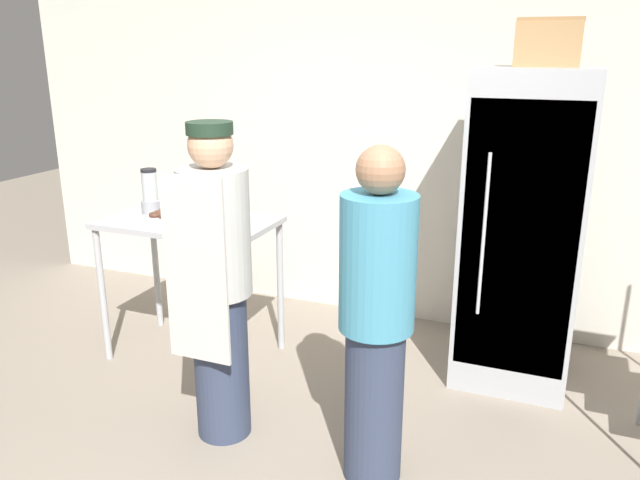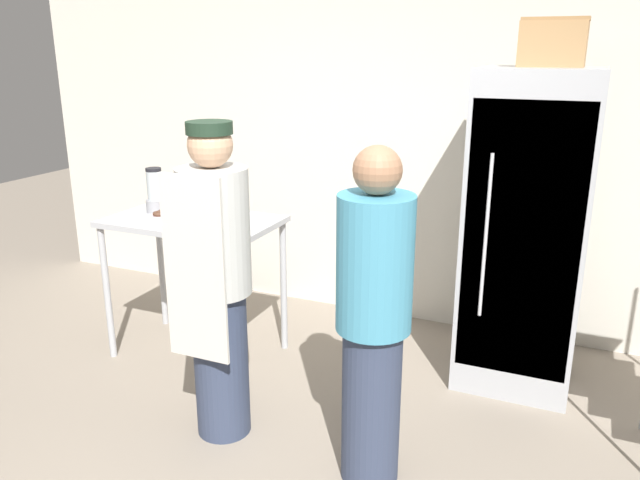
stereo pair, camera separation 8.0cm
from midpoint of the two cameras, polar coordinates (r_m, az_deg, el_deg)
The scene contains 8 objects.
back_wall at distance 4.58m, azimuth 8.54°, elevation 10.67°, with size 6.40×0.12×2.96m, color silver.
refrigerator at distance 3.86m, azimuth 18.90°, elevation 0.56°, with size 0.67×0.67×1.88m.
prep_counter at distance 4.08m, azimuth -10.96°, elevation 0.29°, with size 1.08×0.65×0.94m.
donut_box at distance 3.98m, azimuth -12.65°, elevation 2.24°, with size 0.29×0.20×0.25m.
blender_pitcher at distance 4.25m, azimuth -14.33°, elevation 4.24°, with size 0.13×0.13×0.29m.
cardboard_storage_box at distance 3.75m, azimuth 21.15°, elevation 16.45°, with size 0.35×0.28×0.26m.
person_baker at distance 3.17m, azimuth -8.74°, elevation -3.73°, with size 0.35×0.37×1.65m.
person_customer at distance 2.82m, azimuth 5.71°, elevation -7.29°, with size 0.34×0.34×1.60m.
Camera 2 is at (1.22, -2.01, 1.98)m, focal length 35.00 mm.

